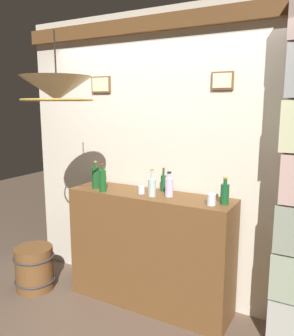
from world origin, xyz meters
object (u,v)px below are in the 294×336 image
liquor_bottle_sherry (169,187)px  glass_tumbler_rocks (211,200)px  pendant_lamp (57,89)px  wooden_barrel (34,268)px  liquor_bottle_rum (163,182)px  liquor_bottle_vermouth (96,178)px  liquor_bottle_port (225,193)px  liquor_bottle_rye (152,187)px  liquor_bottle_whiskey (103,180)px  glass_tumbler_highball (141,190)px

liquor_bottle_sherry → glass_tumbler_rocks: liquor_bottle_sherry is taller
pendant_lamp → wooden_barrel: size_ratio=1.17×
liquor_bottle_rum → wooden_barrel: bearing=-158.0°
liquor_bottle_vermouth → glass_tumbler_rocks: liquor_bottle_vermouth is taller
glass_tumbler_rocks → wooden_barrel: bearing=-171.6°
liquor_bottle_rum → liquor_bottle_port: (0.64, -0.16, 0.01)m
wooden_barrel → glass_tumbler_rocks: bearing=8.4°
liquor_bottle_rye → liquor_bottle_whiskey: bearing=-171.0°
liquor_bottle_rye → wooden_barrel: 1.60m
liquor_bottle_sherry → pendant_lamp: (-0.56, -0.77, 0.83)m
liquor_bottle_whiskey → liquor_bottle_port: 1.14m
liquor_bottle_sherry → wooden_barrel: liquor_bottle_sherry is taller
liquor_bottle_vermouth → glass_tumbler_highball: liquor_bottle_vermouth is taller
liquor_bottle_rye → glass_tumbler_rocks: size_ratio=2.65×
liquor_bottle_rye → pendant_lamp: bearing=-120.7°
liquor_bottle_sherry → wooden_barrel: bearing=-166.0°
liquor_bottle_port → liquor_bottle_vermouth: bearing=-176.9°
wooden_barrel → liquor_bottle_whiskey: bearing=14.8°
liquor_bottle_sherry → glass_tumbler_highball: 0.27m
liquor_bottle_sherry → liquor_bottle_port: bearing=0.2°
liquor_bottle_whiskey → liquor_bottle_port: bearing=7.3°
liquor_bottle_whiskey → wooden_barrel: 1.26m
liquor_bottle_rye → glass_tumbler_rocks: (0.56, -0.01, -0.04)m
liquor_bottle_rye → liquor_bottle_rum: size_ratio=1.12×
liquor_bottle_rum → glass_tumbler_rocks: liquor_bottle_rum is taller
liquor_bottle_vermouth → glass_tumbler_highball: 0.50m
liquor_bottle_rye → liquor_bottle_rum: bearing=89.6°
liquor_bottle_whiskey → liquor_bottle_vermouth: (-0.14, 0.08, -0.00)m
liquor_bottle_sherry → glass_tumbler_highball: size_ratio=3.09×
liquor_bottle_sherry → liquor_bottle_rum: 0.21m
liquor_bottle_rum → pendant_lamp: (-0.42, -0.94, 0.84)m
liquor_bottle_sherry → liquor_bottle_rye: 0.15m
liquor_bottle_sherry → liquor_bottle_rum: liquor_bottle_sherry is taller
liquor_bottle_vermouth → glass_tumbler_rocks: (1.19, -0.01, -0.06)m
liquor_bottle_rye → liquor_bottle_vermouth: 0.63m
liquor_bottle_vermouth → liquor_bottle_port: (1.27, 0.07, -0.02)m
liquor_bottle_vermouth → glass_tumbler_highball: (0.50, 0.03, -0.07)m
glass_tumbler_rocks → pendant_lamp: pendant_lamp is taller
liquor_bottle_vermouth → pendant_lamp: 1.10m
liquor_bottle_sherry → liquor_bottle_whiskey: size_ratio=0.85×
glass_tumbler_highball → wooden_barrel: size_ratio=0.16×
glass_tumbler_rocks → glass_tumbler_highball: bearing=176.5°
liquor_bottle_rum → liquor_bottle_port: liquor_bottle_port is taller
liquor_bottle_port → liquor_bottle_whiskey: bearing=-172.7°
liquor_bottle_rum → liquor_bottle_rye: bearing=-90.4°
glass_tumbler_rocks → liquor_bottle_sherry: bearing=169.6°
liquor_bottle_vermouth → liquor_bottle_rye: bearing=0.1°
liquor_bottle_rum → liquor_bottle_sherry: bearing=-49.7°
liquor_bottle_vermouth → liquor_bottle_port: size_ratio=1.18×
liquor_bottle_vermouth → wooden_barrel: bearing=-156.0°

